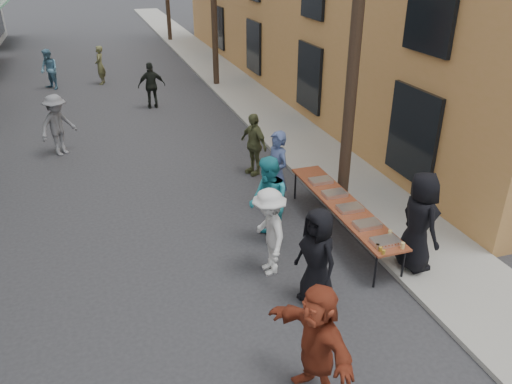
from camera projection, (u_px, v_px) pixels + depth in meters
ground at (191, 325)px, 8.25m from camera, size 120.00×120.00×0.00m
sidewalk at (232, 83)px, 22.38m from camera, size 2.20×60.00×0.10m
utility_pole_near at (358, 8)px, 10.01m from camera, size 0.26×0.26×9.00m
serving_table at (343, 205)px, 10.51m from camera, size 0.70×4.00×0.75m
catering_tray_sausage at (385, 241)px, 9.08m from camera, size 0.50×0.33×0.08m
catering_tray_foil_b at (367, 224)px, 9.63m from camera, size 0.50×0.33×0.08m
catering_tray_buns at (350, 208)px, 10.23m from camera, size 0.50×0.33×0.08m
catering_tray_foil_d at (335, 194)px, 10.82m from camera, size 0.50×0.33×0.08m
catering_tray_buns_end at (321, 181)px, 11.41m from camera, size 0.50×0.33×0.08m
condiment_jar_a at (384, 252)px, 8.76m from camera, size 0.07×0.07×0.08m
condiment_jar_b at (381, 249)px, 8.85m from camera, size 0.07×0.07×0.08m
condiment_jar_c at (378, 246)px, 8.93m from camera, size 0.07×0.07×0.08m
cup_stack at (403, 246)px, 8.92m from camera, size 0.08×0.08×0.12m
guest_front_a at (317, 257)px, 8.42m from camera, size 0.79×1.01×1.81m
guest_front_b at (277, 173)px, 11.35m from camera, size 0.61×0.80×1.96m
guest_front_c at (268, 202)px, 10.10m from camera, size 0.77×0.96×1.91m
guest_front_d at (269, 232)px, 9.22m from camera, size 0.70×1.15×1.74m
guest_front_e at (254, 144)px, 13.34m from camera, size 0.74×1.08×1.70m
guest_queue_back at (317, 342)px, 6.66m from camera, size 0.94×1.72×1.77m
server at (419, 222)px, 9.15m from camera, size 0.63×0.96×1.95m
passerby_left at (58, 125)px, 14.55m from camera, size 1.33×1.26×1.81m
passerby_mid at (152, 86)px, 18.79m from camera, size 1.02×0.43×1.73m
passerby_right at (100, 65)px, 22.09m from camera, size 0.52×0.68×1.67m
passerby_far at (49, 69)px, 21.30m from camera, size 1.00×1.04×1.69m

